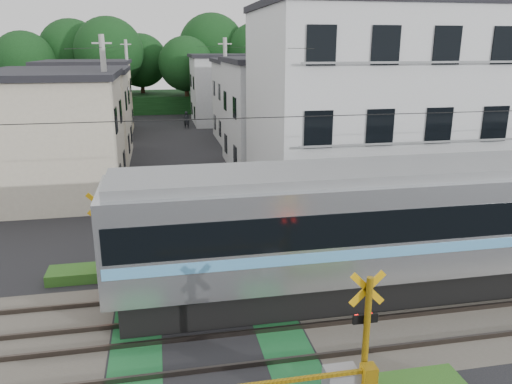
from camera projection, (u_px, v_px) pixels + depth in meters
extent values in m
plane|color=black|center=(208.00, 329.00, 13.72)|extent=(120.00, 120.00, 0.00)
cube|color=#47423A|center=(208.00, 329.00, 13.72)|extent=(120.00, 6.00, 0.00)
cube|color=black|center=(208.00, 329.00, 13.72)|extent=(5.20, 120.00, 0.00)
cube|color=#145126|center=(137.00, 336.00, 13.37)|extent=(1.30, 6.00, 0.00)
cube|color=#145126|center=(275.00, 321.00, 14.07)|extent=(1.30, 6.00, 0.00)
cube|color=#3F3833|center=(216.00, 369.00, 11.91)|extent=(120.00, 0.08, 0.14)
cube|color=#3F3833|center=(209.00, 336.00, 13.23)|extent=(120.00, 0.08, 0.14)
cube|color=#3F3833|center=(206.00, 317.00, 14.17)|extent=(120.00, 0.08, 0.14)
cube|color=#3F3833|center=(201.00, 294.00, 15.49)|extent=(120.00, 0.08, 0.14)
cube|color=black|center=(424.00, 272.00, 16.03)|extent=(18.89, 2.60, 0.98)
cube|color=black|center=(211.00, 297.00, 14.80)|extent=(2.62, 2.41, 0.66)
cube|color=silver|center=(430.00, 216.00, 15.49)|extent=(19.68, 3.06, 2.84)
cube|color=black|center=(431.00, 205.00, 15.40)|extent=(19.37, 3.10, 0.97)
cube|color=#57A2DB|center=(429.00, 228.00, 15.60)|extent=(19.48, 3.09, 0.31)
cube|color=slate|center=(435.00, 167.00, 15.05)|extent=(19.29, 2.51, 0.26)
cube|color=black|center=(102.00, 224.00, 13.56)|extent=(0.10, 2.63, 1.71)
cylinder|color=#E6A60C|center=(366.00, 342.00, 10.47)|extent=(0.14, 0.14, 3.00)
cube|color=#E6A60C|center=(367.00, 289.00, 10.22)|extent=(0.77, 0.05, 0.77)
cube|color=#E6A60C|center=(367.00, 289.00, 10.22)|extent=(0.77, 0.05, 0.77)
cube|color=black|center=(365.00, 319.00, 10.42)|extent=(0.55, 0.05, 0.20)
sphere|color=#FF0C07|center=(357.00, 318.00, 10.45)|extent=(0.16, 0.16, 0.16)
sphere|color=#FF0C07|center=(371.00, 317.00, 10.51)|extent=(0.16, 0.16, 0.16)
cube|color=#E6A60C|center=(263.00, 384.00, 9.95)|extent=(4.20, 0.08, 0.08)
cylinder|color=#E6A60C|center=(103.00, 238.00, 16.13)|extent=(0.14, 0.14, 3.00)
cube|color=#E6A60C|center=(99.00, 204.00, 15.70)|extent=(0.77, 0.05, 0.77)
cube|color=#E6A60C|center=(99.00, 204.00, 15.70)|extent=(0.77, 0.05, 0.77)
cube|color=black|center=(101.00, 225.00, 15.89)|extent=(0.55, 0.05, 0.20)
sphere|color=#FF0C07|center=(95.00, 226.00, 15.81)|extent=(0.16, 0.16, 0.16)
sphere|color=#FF0C07|center=(106.00, 225.00, 15.87)|extent=(0.16, 0.16, 0.16)
cube|color=gray|center=(121.00, 267.00, 16.52)|extent=(0.70, 0.50, 0.90)
cube|color=#E6A60C|center=(106.00, 262.00, 16.63)|extent=(0.30, 0.30, 1.10)
cube|color=#E6A60C|center=(173.00, 244.00, 16.92)|extent=(4.20, 0.08, 0.08)
cube|color=silver|center=(368.00, 113.00, 22.97)|extent=(10.00, 8.00, 9.00)
cube|color=black|center=(375.00, 6.00, 21.66)|extent=(10.20, 8.16, 0.30)
cube|color=black|center=(316.00, 206.00, 19.34)|extent=(1.10, 0.06, 1.40)
cube|color=black|center=(375.00, 203.00, 19.79)|extent=(1.10, 0.06, 1.40)
cube|color=black|center=(431.00, 199.00, 20.25)|extent=(1.10, 0.06, 1.40)
cube|color=black|center=(485.00, 196.00, 20.70)|extent=(1.10, 0.06, 1.40)
cube|color=gray|center=(405.00, 217.00, 19.99)|extent=(9.00, 0.06, 0.08)
cube|color=black|center=(318.00, 129.00, 18.49)|extent=(1.10, 0.06, 1.40)
cube|color=black|center=(380.00, 127.00, 18.95)|extent=(1.10, 0.06, 1.40)
cube|color=black|center=(439.00, 126.00, 19.40)|extent=(1.10, 0.06, 1.40)
cube|color=black|center=(495.00, 124.00, 19.85)|extent=(1.10, 0.06, 1.40)
cube|color=gray|center=(412.00, 143.00, 19.14)|extent=(9.00, 0.06, 0.08)
cube|color=black|center=(321.00, 45.00, 17.64)|extent=(1.10, 0.06, 1.40)
cube|color=black|center=(386.00, 45.00, 18.10)|extent=(1.10, 0.06, 1.40)
cube|color=black|center=(447.00, 45.00, 18.55)|extent=(1.10, 0.06, 1.40)
cube|color=black|center=(506.00, 45.00, 19.01)|extent=(1.10, 0.06, 1.40)
cube|color=gray|center=(419.00, 62.00, 18.29)|extent=(9.00, 0.06, 0.08)
cube|color=beige|center=(47.00, 139.00, 24.85)|extent=(7.00, 7.00, 6.00)
cube|color=black|center=(40.00, 75.00, 23.96)|extent=(7.35, 7.35, 0.30)
cube|color=black|center=(121.00, 178.00, 24.33)|extent=(0.06, 1.00, 1.20)
cube|color=black|center=(125.00, 162.00, 27.63)|extent=(0.06, 1.00, 1.20)
cube|color=black|center=(116.00, 120.00, 23.54)|extent=(0.06, 1.00, 1.20)
cube|color=black|center=(121.00, 111.00, 26.84)|extent=(0.06, 1.00, 1.20)
cube|color=#B6B8BC|center=(286.00, 117.00, 31.01)|extent=(7.00, 8.00, 6.50)
cube|color=black|center=(287.00, 60.00, 30.05)|extent=(7.35, 8.40, 0.30)
cube|color=black|center=(235.00, 156.00, 29.02)|extent=(0.06, 1.00, 1.20)
cube|color=black|center=(226.00, 144.00, 32.79)|extent=(0.06, 1.00, 1.20)
cube|color=black|center=(234.00, 108.00, 28.23)|extent=(0.06, 1.00, 1.20)
cube|color=black|center=(225.00, 101.00, 32.00)|extent=(0.06, 1.00, 1.20)
cube|color=beige|center=(67.00, 117.00, 33.25)|extent=(8.00, 7.00, 5.80)
cube|color=black|center=(62.00, 70.00, 32.39)|extent=(8.40, 7.35, 0.30)
cube|color=black|center=(129.00, 143.00, 32.81)|extent=(0.06, 1.00, 1.20)
cube|color=black|center=(131.00, 135.00, 36.10)|extent=(0.06, 1.00, 1.20)
cube|color=black|center=(126.00, 101.00, 32.02)|extent=(0.06, 1.00, 1.20)
cube|color=black|center=(129.00, 95.00, 35.31)|extent=(0.06, 1.00, 1.20)
cube|color=#B6B8BC|center=(260.00, 102.00, 40.54)|extent=(7.00, 7.00, 6.20)
cube|color=black|center=(260.00, 60.00, 39.62)|extent=(7.35, 7.35, 0.30)
cube|color=black|center=(220.00, 128.00, 38.74)|extent=(0.06, 1.00, 1.20)
cube|color=black|center=(215.00, 122.00, 42.04)|extent=(0.06, 1.00, 1.20)
cube|color=black|center=(219.00, 92.00, 37.95)|extent=(0.06, 1.00, 1.20)
cube|color=black|center=(214.00, 88.00, 41.25)|extent=(0.06, 1.00, 1.20)
cube|color=#C1B288|center=(88.00, 100.00, 42.67)|extent=(7.00, 8.00, 6.00)
cube|color=black|center=(85.00, 62.00, 41.79)|extent=(7.35, 8.40, 0.30)
cube|color=black|center=(131.00, 122.00, 41.93)|extent=(0.06, 1.00, 1.20)
cube|color=black|center=(133.00, 116.00, 45.69)|extent=(0.06, 1.00, 1.20)
cube|color=black|center=(128.00, 88.00, 41.14)|extent=(0.06, 1.00, 1.20)
cube|color=black|center=(131.00, 85.00, 44.90)|extent=(0.06, 1.00, 1.20)
cube|color=#B6B8BC|center=(233.00, 90.00, 49.79)|extent=(8.00, 7.00, 6.40)
cube|color=black|center=(233.00, 56.00, 48.85)|extent=(8.40, 7.35, 0.30)
cube|color=black|center=(195.00, 113.00, 47.93)|extent=(0.06, 1.00, 1.20)
cube|color=black|center=(192.00, 108.00, 51.23)|extent=(0.06, 1.00, 1.20)
cube|color=black|center=(193.00, 83.00, 47.14)|extent=(0.06, 1.00, 1.20)
cube|color=black|center=(191.00, 80.00, 50.44)|extent=(0.06, 1.00, 1.20)
cube|color=#113514|center=(165.00, 101.00, 60.50)|extent=(40.00, 10.00, 2.00)
cylinder|color=#332114|center=(29.00, 96.00, 53.54)|extent=(0.50, 0.50, 4.52)
sphere|color=#113514|center=(24.00, 62.00, 52.52)|extent=(6.32, 6.32, 6.32)
cylinder|color=#332114|center=(76.00, 89.00, 57.79)|extent=(0.50, 0.50, 5.23)
sphere|color=#113514|center=(72.00, 52.00, 56.61)|extent=(7.32, 7.32, 7.32)
cylinder|color=#332114|center=(112.00, 91.00, 55.36)|extent=(0.50, 0.50, 5.29)
sphere|color=#113514|center=(109.00, 52.00, 54.17)|extent=(7.40, 7.40, 7.40)
cylinder|color=#332114|center=(143.00, 91.00, 60.01)|extent=(0.50, 0.50, 4.46)
sphere|color=#113514|center=(141.00, 61.00, 59.01)|extent=(6.24, 6.24, 6.24)
cylinder|color=#332114|center=(187.00, 95.00, 56.17)|extent=(0.50, 0.50, 4.28)
sphere|color=#113514|center=(186.00, 64.00, 55.21)|extent=(5.99, 5.99, 5.99)
cylinder|color=#332114|center=(213.00, 86.00, 60.35)|extent=(0.50, 0.50, 5.61)
sphere|color=#113514|center=(212.00, 47.00, 59.08)|extent=(7.86, 7.86, 7.86)
cylinder|color=#332114|center=(257.00, 89.00, 58.69)|extent=(0.50, 0.50, 5.07)
sphere|color=#113514|center=(257.00, 54.00, 57.55)|extent=(7.09, 7.09, 7.09)
cylinder|color=#332114|center=(284.00, 91.00, 58.63)|extent=(0.50, 0.50, 4.66)
sphere|color=#113514|center=(284.00, 58.00, 57.57)|extent=(6.53, 6.53, 6.53)
cube|color=black|center=(406.00, 114.00, 14.38)|extent=(60.00, 0.02, 0.02)
cylinder|color=#A5A5A0|center=(108.00, 120.00, 24.20)|extent=(0.26, 0.26, 8.00)
cube|color=#A5A5A0|center=(102.00, 43.00, 23.18)|extent=(0.90, 0.08, 0.08)
cylinder|color=#A5A5A0|center=(226.00, 99.00, 33.97)|extent=(0.26, 0.26, 8.00)
cube|color=#A5A5A0|center=(225.00, 44.00, 32.95)|extent=(0.90, 0.08, 0.08)
cylinder|color=#A5A5A0|center=(129.00, 87.00, 43.96)|extent=(0.26, 0.26, 8.00)
cube|color=#A5A5A0|center=(126.00, 44.00, 42.95)|extent=(0.90, 0.08, 0.08)
cube|color=black|center=(118.00, 47.00, 33.12)|extent=(0.02, 42.00, 0.02)
cube|color=black|center=(222.00, 47.00, 34.42)|extent=(0.02, 42.00, 0.02)
imported|color=black|center=(186.00, 120.00, 46.70)|extent=(0.62, 0.43, 1.60)
cube|color=#2D5E1E|center=(76.00, 274.00, 16.60)|extent=(1.80, 1.00, 0.36)
cube|color=#2D5E1E|center=(329.00, 263.00, 17.54)|extent=(1.50, 0.90, 0.30)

